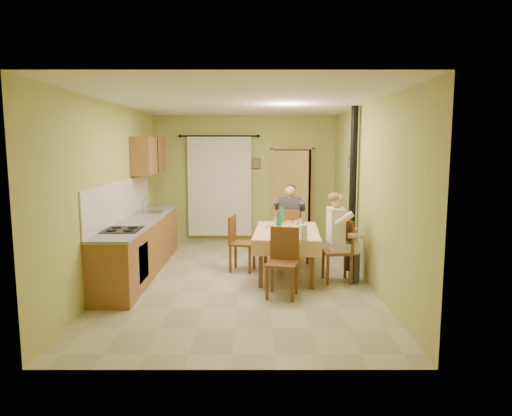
{
  "coord_description": "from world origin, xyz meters",
  "views": [
    {
      "loc": [
        0.25,
        -7.13,
        2.13
      ],
      "look_at": [
        0.25,
        0.1,
        1.15
      ],
      "focal_mm": 32.0,
      "sensor_mm": 36.0,
      "label": 1
    }
  ],
  "objects_px": {
    "chair_near": "(282,277)",
    "man_far": "(290,214)",
    "dining_table": "(287,252)",
    "chair_left": "(242,254)",
    "chair_far": "(289,245)",
    "stove_flue": "(352,211)",
    "man_right": "(338,227)",
    "chair_right": "(338,264)"
  },
  "relations": [
    {
      "from": "chair_far",
      "to": "chair_near",
      "type": "xyz_separation_m",
      "value": [
        -0.26,
        -2.13,
        0.0
      ]
    },
    {
      "from": "man_right",
      "to": "stove_flue",
      "type": "bearing_deg",
      "value": -30.31
    },
    {
      "from": "chair_near",
      "to": "chair_right",
      "type": "relative_size",
      "value": 0.99
    },
    {
      "from": "chair_right",
      "to": "stove_flue",
      "type": "bearing_deg",
      "value": -29.43
    },
    {
      "from": "chair_right",
      "to": "chair_far",
      "type": "bearing_deg",
      "value": 22.14
    },
    {
      "from": "chair_near",
      "to": "man_far",
      "type": "relative_size",
      "value": 0.7
    },
    {
      "from": "dining_table",
      "to": "chair_near",
      "type": "xyz_separation_m",
      "value": [
        -0.14,
        -1.11,
        -0.09
      ]
    },
    {
      "from": "chair_left",
      "to": "chair_near",
      "type": "bearing_deg",
      "value": 37.27
    },
    {
      "from": "dining_table",
      "to": "man_far",
      "type": "relative_size",
      "value": 1.3
    },
    {
      "from": "chair_near",
      "to": "man_far",
      "type": "bearing_deg",
      "value": -83.18
    },
    {
      "from": "dining_table",
      "to": "chair_right",
      "type": "height_order",
      "value": "chair_right"
    },
    {
      "from": "chair_left",
      "to": "man_far",
      "type": "relative_size",
      "value": 0.69
    },
    {
      "from": "chair_right",
      "to": "man_far",
      "type": "bearing_deg",
      "value": 21.84
    },
    {
      "from": "chair_far",
      "to": "chair_left",
      "type": "bearing_deg",
      "value": -127.64
    },
    {
      "from": "chair_far",
      "to": "stove_flue",
      "type": "height_order",
      "value": "stove_flue"
    },
    {
      "from": "dining_table",
      "to": "man_far",
      "type": "xyz_separation_m",
      "value": [
        0.12,
        1.04,
        0.5
      ]
    },
    {
      "from": "chair_left",
      "to": "chair_far",
      "type": "bearing_deg",
      "value": 143.99
    },
    {
      "from": "chair_right",
      "to": "stove_flue",
      "type": "xyz_separation_m",
      "value": [
        0.36,
        0.72,
        0.73
      ]
    },
    {
      "from": "dining_table",
      "to": "stove_flue",
      "type": "xyz_separation_m",
      "value": [
        1.14,
        0.33,
        0.64
      ]
    },
    {
      "from": "chair_right",
      "to": "man_far",
      "type": "distance_m",
      "value": 1.68
    },
    {
      "from": "chair_near",
      "to": "chair_left",
      "type": "xyz_separation_m",
      "value": [
        -0.62,
        1.36,
        -0.0
      ]
    },
    {
      "from": "chair_left",
      "to": "stove_flue",
      "type": "relative_size",
      "value": 0.34
    },
    {
      "from": "man_far",
      "to": "stove_flue",
      "type": "xyz_separation_m",
      "value": [
        1.02,
        -0.71,
        0.15
      ]
    },
    {
      "from": "dining_table",
      "to": "chair_left",
      "type": "distance_m",
      "value": 0.8
    },
    {
      "from": "dining_table",
      "to": "man_far",
      "type": "distance_m",
      "value": 1.16
    },
    {
      "from": "stove_flue",
      "to": "man_right",
      "type": "bearing_deg",
      "value": -117.26
    },
    {
      "from": "chair_near",
      "to": "chair_far",
      "type": "bearing_deg",
      "value": -83.15
    },
    {
      "from": "dining_table",
      "to": "man_right",
      "type": "distance_m",
      "value": 1.0
    },
    {
      "from": "chair_right",
      "to": "stove_flue",
      "type": "height_order",
      "value": "stove_flue"
    },
    {
      "from": "chair_far",
      "to": "man_far",
      "type": "bearing_deg",
      "value": 90.0
    },
    {
      "from": "chair_near",
      "to": "chair_left",
      "type": "height_order",
      "value": "chair_near"
    },
    {
      "from": "man_right",
      "to": "chair_far",
      "type": "bearing_deg",
      "value": 21.66
    },
    {
      "from": "man_far",
      "to": "chair_far",
      "type": "bearing_deg",
      "value": -90.0
    },
    {
      "from": "chair_right",
      "to": "chair_left",
      "type": "distance_m",
      "value": 1.67
    },
    {
      "from": "chair_near",
      "to": "dining_table",
      "type": "bearing_deg",
      "value": -83.28
    },
    {
      "from": "chair_near",
      "to": "chair_left",
      "type": "distance_m",
      "value": 1.5
    },
    {
      "from": "dining_table",
      "to": "chair_right",
      "type": "relative_size",
      "value": 1.84
    },
    {
      "from": "man_right",
      "to": "chair_near",
      "type": "bearing_deg",
      "value": 125.33
    },
    {
      "from": "chair_far",
      "to": "man_right",
      "type": "distance_m",
      "value": 1.66
    },
    {
      "from": "stove_flue",
      "to": "man_far",
      "type": "bearing_deg",
      "value": 145.17
    },
    {
      "from": "chair_near",
      "to": "man_right",
      "type": "bearing_deg",
      "value": -127.94
    },
    {
      "from": "chair_left",
      "to": "stove_flue",
      "type": "height_order",
      "value": "stove_flue"
    }
  ]
}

